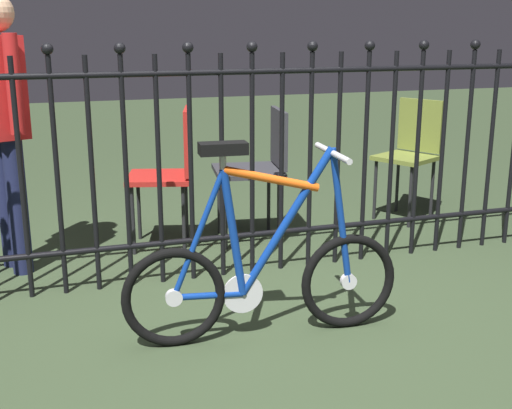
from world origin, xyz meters
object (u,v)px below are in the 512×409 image
at_px(bicycle, 263,272).
at_px(person_visitor, 4,112).
at_px(chair_olive, 412,147).
at_px(chair_charcoal, 260,161).
at_px(chair_red, 172,165).

height_order(bicycle, person_visitor, person_visitor).
bearing_deg(person_visitor, bicycle, -49.44).
relative_size(chair_olive, person_visitor, 0.56).
bearing_deg(bicycle, person_visitor, 130.56).
xyz_separation_m(chair_charcoal, chair_red, (-0.56, 0.03, 0.00)).
bearing_deg(person_visitor, chair_olive, 5.49).
relative_size(chair_charcoal, person_visitor, 0.56).
xyz_separation_m(chair_red, person_visitor, (-0.94, -0.13, 0.38)).
distance_m(bicycle, person_visitor, 1.75).
bearing_deg(bicycle, chair_charcoal, 72.33).
bearing_deg(chair_charcoal, chair_red, 176.74).
bearing_deg(chair_olive, chair_charcoal, -172.34).
xyz_separation_m(bicycle, chair_olive, (1.61, 1.51, 0.21)).
height_order(bicycle, chair_olive, bicycle).
xyz_separation_m(bicycle, person_visitor, (-1.07, 1.25, 0.59)).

